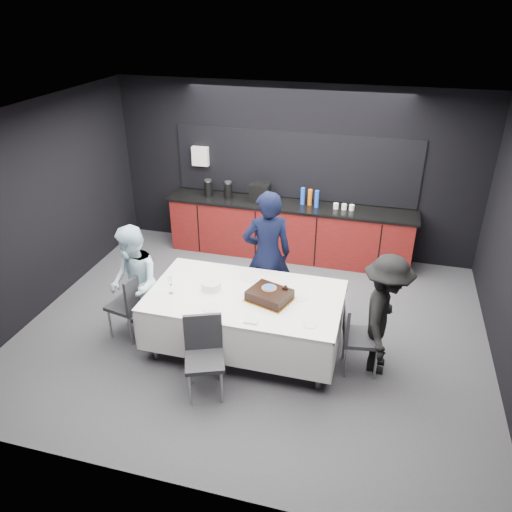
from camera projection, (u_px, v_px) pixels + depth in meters
The scene contains 18 objects.
ground at pixel (254, 328), 6.69m from camera, with size 6.00×6.00×0.00m, color #45454A.
room_shell at pixel (254, 199), 5.82m from camera, with size 6.04×5.04×2.82m.
kitchenette at pixel (288, 226), 8.33m from camera, with size 4.10×0.64×2.05m.
party_table at pixel (245, 304), 6.05m from camera, with size 2.32×1.32×0.78m.
cake_assembly at pixel (270, 295), 5.85m from camera, with size 0.61×0.55×0.16m.
plate_stack at pixel (211, 286), 6.07m from camera, with size 0.24×0.24×0.10m, color white.
loose_plate_near at pixel (210, 308), 5.73m from camera, with size 0.20×0.20×0.01m, color white.
loose_plate_right_a at pixel (300, 297), 5.93m from camera, with size 0.22×0.22×0.01m, color white.
loose_plate_right_b at pixel (309, 324), 5.44m from camera, with size 0.18×0.18×0.01m, color white.
loose_plate_far at pixel (249, 278), 6.32m from camera, with size 0.21×0.21×0.01m, color white.
fork_pile at pixel (251, 321), 5.48m from camera, with size 0.15×0.10×0.02m, color white.
champagne_flute at pixel (170, 282), 5.94m from camera, with size 0.06×0.06×0.22m.
chair_left at pixel (131, 301), 6.31m from camera, with size 0.49×0.49×0.92m.
chair_right at pixel (355, 331), 5.74m from camera, with size 0.48×0.48×0.92m.
chair_near at pixel (204, 350), 5.44m from camera, with size 0.55×0.55×0.92m.
person_center at pixel (267, 255), 6.62m from camera, with size 0.66×0.43×1.81m, color black.
person_left at pixel (134, 284), 6.23m from camera, with size 0.74×0.58×1.53m, color silver.
person_right at pixel (384, 315), 5.66m from camera, with size 0.96×0.55×1.49m, color black.
Camera 1 is at (1.45, -5.26, 3.98)m, focal length 35.00 mm.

